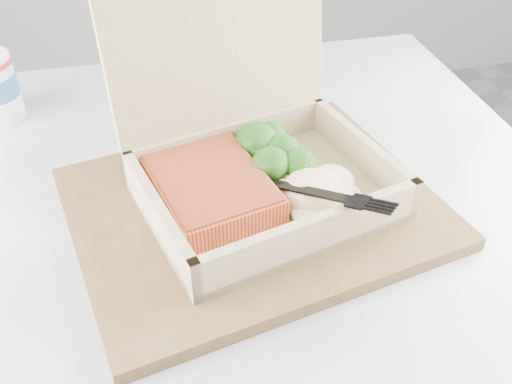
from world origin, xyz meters
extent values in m
cube|color=silver|center=(0.26, 0.45, 0.72)|extent=(0.83, 0.83, 0.03)
cube|color=brown|center=(0.30, 0.46, 0.74)|extent=(0.42, 0.36, 0.02)
cube|color=tan|center=(0.31, 0.45, 0.76)|extent=(0.28, 0.24, 0.01)
cube|color=tan|center=(0.20, 0.42, 0.78)|extent=(0.05, 0.19, 0.05)
cube|color=tan|center=(0.43, 0.48, 0.78)|extent=(0.05, 0.19, 0.05)
cube|color=tan|center=(0.33, 0.36, 0.78)|extent=(0.24, 0.07, 0.05)
cube|color=tan|center=(0.29, 0.54, 0.78)|extent=(0.24, 0.07, 0.05)
cube|color=tan|center=(0.29, 0.55, 0.89)|extent=(0.24, 0.09, 0.19)
cube|color=#CE6228|center=(0.25, 0.46, 0.78)|extent=(0.13, 0.16, 0.03)
ellipsoid|color=beige|center=(0.35, 0.42, 0.78)|extent=(0.10, 0.09, 0.04)
cube|color=black|center=(0.30, 0.46, 0.79)|extent=(0.08, 0.09, 0.03)
cube|color=black|center=(0.35, 0.39, 0.79)|extent=(0.05, 0.05, 0.01)
cube|color=white|center=(0.29, 0.66, 0.74)|extent=(0.08, 0.15, 0.00)
camera|label=1|loc=(0.19, 0.01, 1.13)|focal=40.00mm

